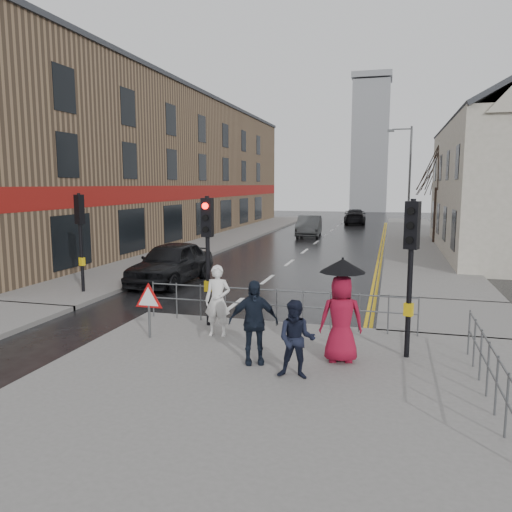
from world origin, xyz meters
The scene contains 23 objects.
ground centered at (0.00, 0.00, 0.00)m, with size 120.00×120.00×0.00m, color black.
near_pavement centered at (3.00, -3.50, 0.07)m, with size 10.00×9.00×0.14m, color #605E5B.
left_pavement centered at (-6.50, 23.00, 0.07)m, with size 4.00×44.00×0.14m, color #605E5B.
right_pavement centered at (6.50, 25.00, 0.07)m, with size 4.00×40.00×0.14m, color #605E5B.
pavement_bridge_right centered at (6.50, 3.00, 0.07)m, with size 4.00×4.20×0.14m, color #605E5B.
building_left_terrace centered at (-12.00, 22.00, 5.00)m, with size 8.00×42.00×10.00m, color brown.
church_tower centered at (1.50, 62.00, 9.00)m, with size 5.00×5.00×18.00m, color gray.
traffic_signal_near_left centered at (0.20, 0.20, 2.46)m, with size 0.28×0.27×3.40m.
traffic_signal_near_right centered at (5.20, -1.00, 2.46)m, with size 0.34×0.33×3.40m.
traffic_signal_far_left centered at (-5.50, 3.00, 2.46)m, with size 0.34×0.33×3.40m.
guard_railing_front centered at (1.95, 0.60, 0.86)m, with size 7.14×0.04×1.00m.
guard_railing_side centered at (6.50, -2.75, 0.84)m, with size 0.04×4.54×1.00m.
warning_sign centered at (-0.80, -1.21, 1.04)m, with size 0.80×0.07×1.35m.
street_lamp centered at (5.82, 28.00, 4.71)m, with size 1.83×0.25×8.00m.
tree_near centered at (7.50, 22.00, 5.14)m, with size 2.40×2.40×6.58m.
tree_far centered at (8.00, 30.00, 4.42)m, with size 2.40×2.40×5.64m.
pedestrian_a centered at (0.75, -0.61, 1.01)m, with size 0.64×0.42×1.75m, color silver.
pedestrian_b centered at (3.11, -2.79, 0.90)m, with size 0.74×0.58×1.53m, color black.
pedestrian_with_umbrella centered at (3.84, -1.65, 1.30)m, with size 1.00×0.96×2.18m.
pedestrian_d centered at (2.10, -2.22, 1.02)m, with size 1.03×0.43×1.75m, color black.
car_parked centered at (-3.45, 5.78, 0.81)m, with size 1.91×4.76×1.62m, color black.
car_mid centered at (-1.10, 24.80, 0.77)m, with size 1.63×4.67×1.54m, color #45484A.
car_far centered at (1.35, 37.54, 0.73)m, with size 2.04×5.02×1.46m, color black.
Camera 1 is at (4.77, -11.85, 3.83)m, focal length 35.00 mm.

